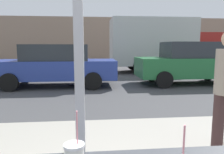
{
  "coord_description": "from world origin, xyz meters",
  "views": [
    {
      "loc": [
        0.06,
        -1.1,
        1.55
      ],
      "look_at": [
        0.4,
        2.34,
        1.06
      ],
      "focal_mm": 34.76,
      "sensor_mm": 36.0,
      "label": 1
    }
  ],
  "objects": [
    {
      "name": "ground_plane",
      "position": [
        0.0,
        8.0,
        0.0
      ],
      "size": [
        60.0,
        60.0,
        0.0
      ],
      "primitive_type": "plane",
      "color": "#424244"
    },
    {
      "name": "building_facade_far",
      "position": [
        0.0,
        18.86,
        2.05
      ],
      "size": [
        28.0,
        1.2,
        4.1
      ],
      "primitive_type": "cube",
      "color": "gray",
      "rests_on": "ground"
    },
    {
      "name": "parked_car_blue",
      "position": [
        -1.3,
        7.47,
        0.84
      ],
      "size": [
        4.65,
        1.98,
        1.62
      ],
      "color": "#283D93",
      "rests_on": "ground"
    },
    {
      "name": "parked_car_green",
      "position": [
        4.11,
        7.47,
        0.88
      ],
      "size": [
        4.25,
        1.89,
        1.73
      ],
      "color": "#236B38",
      "rests_on": "ground"
    },
    {
      "name": "box_truck",
      "position": [
        4.4,
        11.79,
        1.7
      ],
      "size": [
        6.67,
        2.44,
        3.16
      ],
      "color": "beige",
      "rests_on": "ground"
    }
  ]
}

